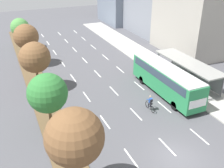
# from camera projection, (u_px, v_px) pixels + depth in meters

# --- Properties ---
(ground_plane) EXTENTS (140.00, 140.00, 0.00)m
(ground_plane) POSITION_uv_depth(u_px,v_px,m) (177.00, 157.00, 21.33)
(ground_plane) COLOR #4C4C51
(median_strip) EXTENTS (2.60, 52.00, 0.12)m
(median_strip) POSITION_uv_depth(u_px,v_px,m) (35.00, 79.00, 34.68)
(median_strip) COLOR brown
(median_strip) RESTS_ON ground
(sidewalk_right) EXTENTS (4.50, 52.00, 0.15)m
(sidewalk_right) POSITION_uv_depth(u_px,v_px,m) (148.00, 59.00, 41.02)
(sidewalk_right) COLOR #ADAAA3
(sidewalk_right) RESTS_ON ground
(lane_divider_left) EXTENTS (0.14, 47.46, 0.01)m
(lane_divider_left) POSITION_uv_depth(u_px,v_px,m) (73.00, 78.00, 34.99)
(lane_divider_left) COLOR white
(lane_divider_left) RESTS_ON ground
(lane_divider_center) EXTENTS (0.14, 47.46, 0.01)m
(lane_divider_center) POSITION_uv_depth(u_px,v_px,m) (97.00, 74.00, 36.26)
(lane_divider_center) COLOR white
(lane_divider_center) RESTS_ON ground
(lane_divider_right) EXTENTS (0.14, 47.46, 0.01)m
(lane_divider_right) POSITION_uv_depth(u_px,v_px,m) (120.00, 70.00, 37.52)
(lane_divider_right) COLOR white
(lane_divider_right) RESTS_ON ground
(bus_shelter) EXTENTS (2.90, 10.39, 2.86)m
(bus_shelter) POSITION_uv_depth(u_px,v_px,m) (189.00, 70.00, 32.73)
(bus_shelter) COLOR gray
(bus_shelter) RESTS_ON sidewalk_right
(bus) EXTENTS (2.54, 11.29, 3.37)m
(bus) POSITION_uv_depth(u_px,v_px,m) (166.00, 78.00, 30.17)
(bus) COLOR #28844C
(bus) RESTS_ON ground
(cyclist) EXTENTS (0.46, 1.82, 1.71)m
(cyclist) POSITION_uv_depth(u_px,v_px,m) (150.00, 104.00, 27.42)
(cyclist) COLOR black
(cyclist) RESTS_ON ground
(median_tree_nearest) EXTENTS (3.74, 3.74, 6.65)m
(median_tree_nearest) POSITION_uv_depth(u_px,v_px,m) (75.00, 137.00, 15.87)
(median_tree_nearest) COLOR brown
(median_tree_nearest) RESTS_ON median_strip
(median_tree_second) EXTENTS (3.67, 3.67, 5.47)m
(median_tree_second) POSITION_uv_depth(u_px,v_px,m) (47.00, 93.00, 23.30)
(median_tree_second) COLOR brown
(median_tree_second) RESTS_ON median_strip
(median_tree_third) EXTENTS (3.65, 3.65, 5.89)m
(median_tree_third) POSITION_uv_depth(u_px,v_px,m) (35.00, 57.00, 30.16)
(median_tree_third) COLOR brown
(median_tree_third) RESTS_ON median_strip
(median_tree_fourth) EXTENTS (3.56, 3.56, 6.07)m
(median_tree_fourth) POSITION_uv_depth(u_px,v_px,m) (26.00, 37.00, 37.07)
(median_tree_fourth) COLOR brown
(median_tree_fourth) RESTS_ON median_strip
(median_tree_fifth) EXTENTS (3.13, 3.13, 5.21)m
(median_tree_fifth) POSITION_uv_depth(u_px,v_px,m) (20.00, 27.00, 44.30)
(median_tree_fifth) COLOR brown
(median_tree_fifth) RESTS_ON median_strip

